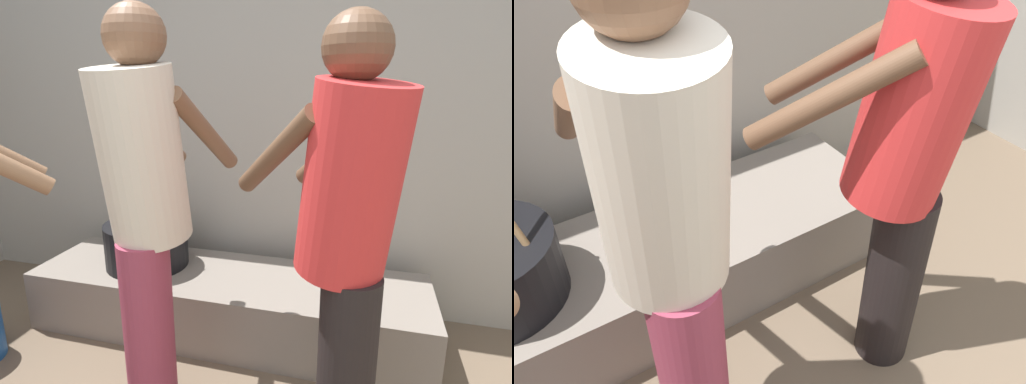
# 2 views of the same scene
# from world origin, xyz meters

# --- Properties ---
(block_enclosure_rear) EXTENTS (4.83, 0.20, 2.08)m
(block_enclosure_rear) POSITION_xyz_m (0.00, 2.24, 1.04)
(block_enclosure_rear) COLOR #9E998E
(block_enclosure_rear) RESTS_ON ground_plane
(hearth_ledge) EXTENTS (2.18, 0.60, 0.34)m
(hearth_ledge) POSITION_xyz_m (-0.17, 1.72, 0.17)
(hearth_ledge) COLOR slate
(hearth_ledge) RESTS_ON ground_plane
(cooking_pot_main) EXTENTS (0.47, 0.47, 0.70)m
(cooking_pot_main) POSITION_xyz_m (-0.66, 1.74, 0.47)
(cooking_pot_main) COLOR black
(cooking_pot_main) RESTS_ON hearth_ledge
(cook_in_red_shirt) EXTENTS (0.69, 0.69, 1.57)m
(cook_in_red_shirt) POSITION_xyz_m (0.50, 1.05, 0.90)
(cook_in_red_shirt) COLOR black
(cook_in_red_shirt) RESTS_ON ground_plane
(cook_in_cream_shirt) EXTENTS (0.40, 0.70, 1.63)m
(cook_in_cream_shirt) POSITION_xyz_m (-0.25, 1.08, 0.93)
(cook_in_cream_shirt) COLOR #8C3347
(cook_in_cream_shirt) RESTS_ON ground_plane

